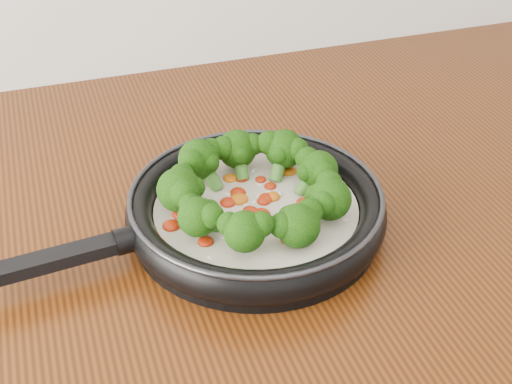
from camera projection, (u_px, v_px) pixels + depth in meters
name	position (u px, v px, depth m)	size (l,w,h in m)	color
skillet	(253.00, 205.00, 0.79)	(0.47, 0.32, 0.08)	black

